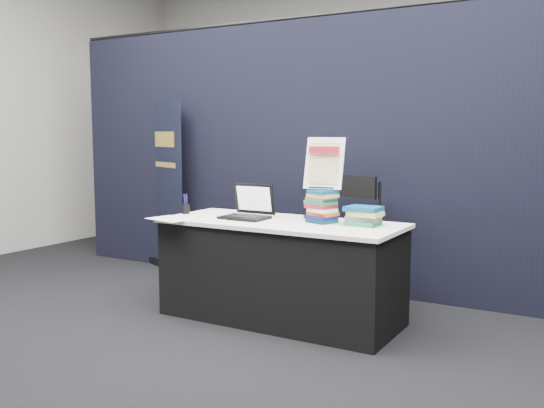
{
  "coord_description": "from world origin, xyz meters",
  "views": [
    {
      "loc": [
        2.18,
        -3.31,
        1.4
      ],
      "look_at": [
        -0.07,
        0.55,
        0.87
      ],
      "focal_mm": 40.0,
      "sensor_mm": 36.0,
      "label": 1
    }
  ],
  "objects_px": {
    "display_table": "(281,270)",
    "laptop": "(248,210)",
    "pullup_banner": "(166,195)",
    "book_stack_tall": "(322,206)",
    "stacking_chair": "(343,235)",
    "info_sign": "(324,164)",
    "book_stack_short": "(364,216)"
  },
  "relations": [
    {
      "from": "info_sign",
      "to": "pullup_banner",
      "type": "distance_m",
      "value": 2.39
    },
    {
      "from": "book_stack_tall",
      "to": "book_stack_short",
      "type": "bearing_deg",
      "value": 4.95
    },
    {
      "from": "laptop",
      "to": "stacking_chair",
      "type": "height_order",
      "value": "stacking_chair"
    },
    {
      "from": "display_table",
      "to": "book_stack_short",
      "type": "xyz_separation_m",
      "value": [
        0.62,
        0.1,
        0.44
      ]
    },
    {
      "from": "book_stack_tall",
      "to": "info_sign",
      "type": "height_order",
      "value": "info_sign"
    },
    {
      "from": "laptop",
      "to": "book_stack_tall",
      "type": "height_order",
      "value": "laptop"
    },
    {
      "from": "display_table",
      "to": "book_stack_tall",
      "type": "relative_size",
      "value": 7.49
    },
    {
      "from": "book_stack_tall",
      "to": "book_stack_short",
      "type": "distance_m",
      "value": 0.32
    },
    {
      "from": "laptop",
      "to": "book_stack_tall",
      "type": "relative_size",
      "value": 1.45
    },
    {
      "from": "pullup_banner",
      "to": "stacking_chair",
      "type": "height_order",
      "value": "pullup_banner"
    },
    {
      "from": "stacking_chair",
      "to": "info_sign",
      "type": "bearing_deg",
      "value": -69.87
    },
    {
      "from": "display_table",
      "to": "laptop",
      "type": "bearing_deg",
      "value": -179.19
    },
    {
      "from": "book_stack_tall",
      "to": "stacking_chair",
      "type": "height_order",
      "value": "stacking_chair"
    },
    {
      "from": "pullup_banner",
      "to": "info_sign",
      "type": "bearing_deg",
      "value": 3.26
    },
    {
      "from": "book_stack_short",
      "to": "book_stack_tall",
      "type": "bearing_deg",
      "value": -175.05
    },
    {
      "from": "info_sign",
      "to": "stacking_chair",
      "type": "relative_size",
      "value": 0.37
    },
    {
      "from": "pullup_banner",
      "to": "laptop",
      "type": "bearing_deg",
      "value": -6.36
    },
    {
      "from": "display_table",
      "to": "laptop",
      "type": "height_order",
      "value": "laptop"
    },
    {
      "from": "pullup_banner",
      "to": "stacking_chair",
      "type": "relative_size",
      "value": 1.63
    },
    {
      "from": "book_stack_short",
      "to": "pullup_banner",
      "type": "distance_m",
      "value": 2.66
    },
    {
      "from": "book_stack_tall",
      "to": "stacking_chair",
      "type": "relative_size",
      "value": 0.23
    },
    {
      "from": "book_stack_short",
      "to": "info_sign",
      "type": "relative_size",
      "value": 0.62
    },
    {
      "from": "display_table",
      "to": "pullup_banner",
      "type": "bearing_deg",
      "value": 153.54
    },
    {
      "from": "display_table",
      "to": "book_stack_short",
      "type": "height_order",
      "value": "book_stack_short"
    },
    {
      "from": "book_stack_tall",
      "to": "pullup_banner",
      "type": "height_order",
      "value": "pullup_banner"
    },
    {
      "from": "book_stack_tall",
      "to": "pullup_banner",
      "type": "relative_size",
      "value": 0.14
    },
    {
      "from": "stacking_chair",
      "to": "pullup_banner",
      "type": "bearing_deg",
      "value": -174.37
    },
    {
      "from": "pullup_banner",
      "to": "book_stack_short",
      "type": "bearing_deg",
      "value": 5.64
    },
    {
      "from": "stacking_chair",
      "to": "book_stack_tall",
      "type": "bearing_deg",
      "value": -70.12
    },
    {
      "from": "book_stack_short",
      "to": "stacking_chair",
      "type": "relative_size",
      "value": 0.23
    },
    {
      "from": "pullup_banner",
      "to": "book_stack_tall",
      "type": "bearing_deg",
      "value": 2.57
    },
    {
      "from": "info_sign",
      "to": "pullup_banner",
      "type": "bearing_deg",
      "value": 152.37
    }
  ]
}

